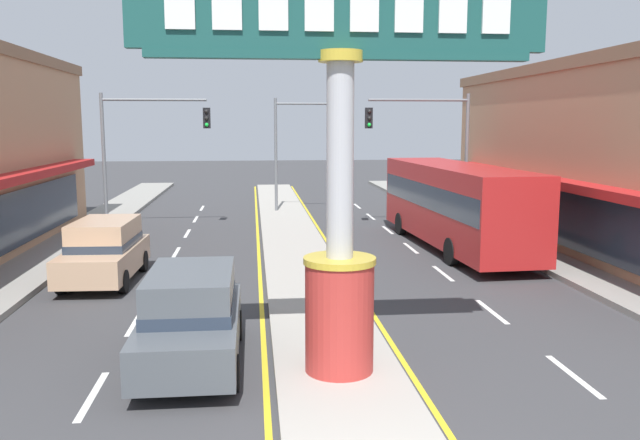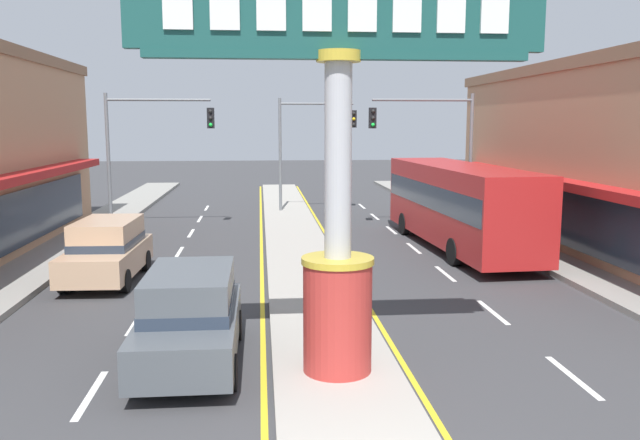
% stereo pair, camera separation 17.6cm
% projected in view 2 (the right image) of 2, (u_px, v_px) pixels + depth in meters
% --- Properties ---
extents(median_strip, '(2.48, 52.00, 0.14)m').
position_uv_depth(median_strip, '(298.00, 249.00, 25.21)').
color(median_strip, '#A39E93').
rests_on(median_strip, ground).
extents(sidewalk_left, '(2.53, 60.00, 0.18)m').
position_uv_depth(sidewalk_left, '(37.00, 264.00, 22.41)').
color(sidewalk_left, gray).
rests_on(sidewalk_left, ground).
extents(sidewalk_right, '(2.53, 60.00, 0.18)m').
position_uv_depth(sidewalk_right, '(548.00, 254.00, 24.06)').
color(sidewalk_right, gray).
rests_on(sidewalk_right, ground).
extents(lane_markings, '(9.22, 52.00, 0.01)m').
position_uv_depth(lane_markings, '(301.00, 257.00, 23.88)').
color(lane_markings, silver).
rests_on(lane_markings, ground).
extents(district_sign, '(7.56, 1.38, 7.55)m').
position_uv_depth(district_sign, '(338.00, 174.00, 12.05)').
color(district_sign, '#B7332D').
rests_on(district_sign, median_strip).
extents(traffic_light_left_side, '(4.86, 0.46, 6.20)m').
position_uv_depth(traffic_light_left_side, '(147.00, 137.00, 29.41)').
color(traffic_light_left_side, slate).
rests_on(traffic_light_left_side, ground).
extents(traffic_light_right_side, '(4.86, 0.46, 6.20)m').
position_uv_depth(traffic_light_right_side, '(434.00, 137.00, 29.73)').
color(traffic_light_right_side, slate).
rests_on(traffic_light_right_side, ground).
extents(traffic_light_median_far, '(4.20, 0.46, 6.20)m').
position_uv_depth(traffic_light_median_far, '(308.00, 136.00, 35.23)').
color(traffic_light_median_far, slate).
rests_on(traffic_light_median_far, ground).
extents(suv_near_right_lane, '(1.97, 4.60, 1.90)m').
position_uv_depth(suv_near_right_lane, '(190.00, 316.00, 13.25)').
color(suv_near_right_lane, '#4C5156').
rests_on(suv_near_right_lane, ground).
extents(suv_far_right_lane, '(2.10, 4.67, 1.90)m').
position_uv_depth(suv_far_right_lane, '(107.00, 250.00, 20.22)').
color(suv_far_right_lane, tan).
rests_on(suv_far_right_lane, ground).
extents(bus_near_left_lane, '(3.08, 11.31, 3.26)m').
position_uv_depth(bus_near_left_lane, '(458.00, 201.00, 25.28)').
color(bus_near_left_lane, '#B21E1E').
rests_on(bus_near_left_lane, ground).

